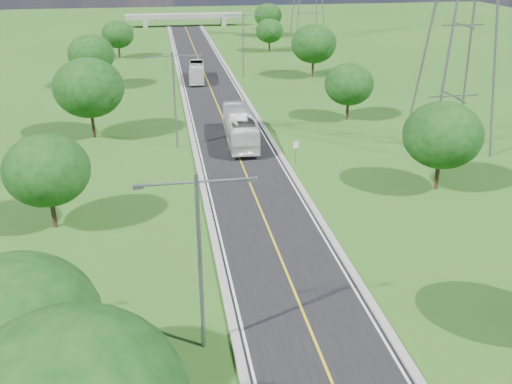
% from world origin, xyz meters
% --- Properties ---
extents(ground, '(260.00, 260.00, 0.00)m').
position_xyz_m(ground, '(0.00, 60.00, 0.00)').
color(ground, '#2A5517').
rests_on(ground, ground).
extents(road, '(8.00, 150.00, 0.06)m').
position_xyz_m(road, '(0.00, 66.00, 0.03)').
color(road, black).
rests_on(road, ground).
extents(curb_left, '(0.50, 150.00, 0.22)m').
position_xyz_m(curb_left, '(-4.25, 66.00, 0.11)').
color(curb_left, gray).
rests_on(curb_left, ground).
extents(curb_right, '(0.50, 150.00, 0.22)m').
position_xyz_m(curb_right, '(4.25, 66.00, 0.11)').
color(curb_right, gray).
rests_on(curb_right, ground).
extents(speed_limit_sign, '(0.55, 0.09, 2.40)m').
position_xyz_m(speed_limit_sign, '(5.20, 37.98, 1.60)').
color(speed_limit_sign, slate).
rests_on(speed_limit_sign, ground).
extents(overpass, '(30.00, 3.00, 3.20)m').
position_xyz_m(overpass, '(0.00, 140.00, 2.41)').
color(overpass, gray).
rests_on(overpass, ground).
extents(streetlight_near_left, '(5.90, 0.25, 10.00)m').
position_xyz_m(streetlight_near_left, '(-6.00, 12.00, 5.94)').
color(streetlight_near_left, slate).
rests_on(streetlight_near_left, ground).
extents(streetlight_mid_left, '(5.90, 0.25, 10.00)m').
position_xyz_m(streetlight_mid_left, '(-6.00, 45.00, 5.94)').
color(streetlight_mid_left, slate).
rests_on(streetlight_mid_left, ground).
extents(streetlight_far_right, '(5.90, 0.25, 10.00)m').
position_xyz_m(streetlight_far_right, '(6.00, 78.00, 5.94)').
color(streetlight_far_right, slate).
rests_on(streetlight_far_right, ground).
extents(power_tower_near, '(9.00, 6.40, 28.00)m').
position_xyz_m(power_tower_near, '(22.00, 40.00, 14.01)').
color(power_tower_near, slate).
rests_on(power_tower_near, ground).
extents(tree_la, '(7.14, 7.14, 8.30)m').
position_xyz_m(tree_la, '(-14.00, 8.00, 5.27)').
color(tree_la, black).
rests_on(tree_la, ground).
extents(tree_lb, '(6.30, 6.30, 7.33)m').
position_xyz_m(tree_lb, '(-16.00, 28.00, 4.64)').
color(tree_lb, black).
rests_on(tree_lb, ground).
extents(tree_lc, '(7.56, 7.56, 8.79)m').
position_xyz_m(tree_lc, '(-15.00, 50.00, 5.58)').
color(tree_lc, black).
rests_on(tree_lc, ground).
extents(tree_ld, '(6.72, 6.72, 7.82)m').
position_xyz_m(tree_ld, '(-17.00, 74.00, 4.95)').
color(tree_ld, black).
rests_on(tree_ld, ground).
extents(tree_le, '(5.88, 5.88, 6.84)m').
position_xyz_m(tree_le, '(-14.50, 98.00, 4.33)').
color(tree_le, black).
rests_on(tree_le, ground).
extents(tree_rb, '(6.72, 6.72, 7.82)m').
position_xyz_m(tree_rb, '(16.00, 30.00, 4.95)').
color(tree_rb, black).
rests_on(tree_rb, ground).
extents(tree_rc, '(5.88, 5.88, 6.84)m').
position_xyz_m(tree_rc, '(15.00, 52.00, 4.33)').
color(tree_rc, black).
rests_on(tree_rc, ground).
extents(tree_rd, '(7.14, 7.14, 8.30)m').
position_xyz_m(tree_rd, '(17.00, 76.00, 5.27)').
color(tree_rd, black).
rests_on(tree_rd, ground).
extents(tree_re, '(5.46, 5.46, 6.35)m').
position_xyz_m(tree_re, '(14.50, 100.00, 4.02)').
color(tree_re, black).
rests_on(tree_re, ground).
extents(tree_rf, '(6.30, 6.30, 7.33)m').
position_xyz_m(tree_rf, '(18.00, 120.00, 4.64)').
color(tree_rf, black).
rests_on(tree_rf, ground).
extents(bus_outbound, '(3.32, 12.13, 3.35)m').
position_xyz_m(bus_outbound, '(0.80, 45.44, 1.73)').
color(bus_outbound, silver).
rests_on(bus_outbound, road).
extents(bus_inbound, '(2.97, 9.70, 2.66)m').
position_xyz_m(bus_inbound, '(-1.60, 76.30, 1.39)').
color(bus_inbound, silver).
rests_on(bus_inbound, road).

